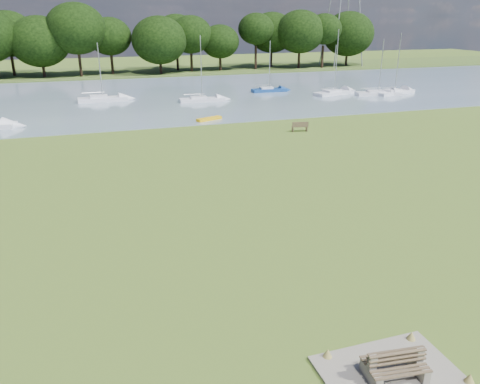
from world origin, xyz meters
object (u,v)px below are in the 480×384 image
object	(u,v)px
kayak	(209,119)
sailboat_9	(334,91)
sailboat_1	(202,98)
sailboat_4	(394,91)
sailboat_5	(378,92)
riverbank_bench	(300,127)
sailboat_2	(102,98)
sailboat_7	(269,89)
bench_pair	(395,365)

from	to	relation	value
kayak	sailboat_9	distance (m)	23.74
sailboat_1	sailboat_4	distance (m)	27.22
sailboat_4	sailboat_5	bearing A→B (deg)	164.73
riverbank_bench	sailboat_1	world-z (taller)	sailboat_1
sailboat_1	sailboat_4	xyz separation A→B (m)	(27.11, -2.48, 0.02)
kayak	sailboat_2	world-z (taller)	sailboat_2
sailboat_1	sailboat_2	size ratio (longest dim) A/B	1.12
sailboat_4	sailboat_2	bearing A→B (deg)	154.60
kayak	sailboat_7	distance (m)	20.97
sailboat_2	sailboat_4	xyz separation A→B (m)	(39.18, -6.57, -0.04)
kayak	sailboat_9	world-z (taller)	sailboat_9
bench_pair	riverbank_bench	world-z (taller)	bench_pair
sailboat_2	sailboat_9	xyz separation A→B (m)	(31.02, -4.20, -0.06)
sailboat_2	sailboat_4	world-z (taller)	sailboat_4
sailboat_7	sailboat_5	bearing A→B (deg)	-29.18
bench_pair	sailboat_2	xyz separation A→B (m)	(-6.08, 53.49, 0.02)
sailboat_1	sailboat_4	world-z (taller)	sailboat_4
sailboat_1	sailboat_5	size ratio (longest dim) A/B	1.08
riverbank_bench	sailboat_9	xyz separation A→B (m)	(13.92, 18.77, -0.02)
kayak	sailboat_1	size ratio (longest dim) A/B	0.36
sailboat_5	sailboat_9	size ratio (longest dim) A/B	0.86
sailboat_5	sailboat_7	world-z (taller)	sailboat_5
riverbank_bench	sailboat_2	distance (m)	28.64
sailboat_5	sailboat_9	world-z (taller)	sailboat_9
bench_pair	riverbank_bench	bearing A→B (deg)	76.42
sailboat_7	sailboat_9	xyz separation A→B (m)	(7.78, -5.08, -0.01)
kayak	sailboat_1	bearing A→B (deg)	57.17
sailboat_7	sailboat_2	bearing A→B (deg)	-177.63
riverbank_bench	sailboat_4	size ratio (longest dim) A/B	0.20
sailboat_1	sailboat_9	distance (m)	18.94
sailboat_5	bench_pair	bearing A→B (deg)	-112.51
kayak	sailboat_5	bearing A→B (deg)	-4.55
bench_pair	sailboat_7	bearing A→B (deg)	78.76
sailboat_5	sailboat_2	bearing A→B (deg)	-179.77
riverbank_bench	sailboat_5	xyz separation A→B (m)	(19.42, 16.37, -0.03)
sailboat_1	sailboat_4	bearing A→B (deg)	-2.07
sailboat_4	sailboat_5	xyz separation A→B (m)	(-2.66, -0.03, -0.03)
riverbank_bench	kayak	distance (m)	10.23
sailboat_5	sailboat_7	xyz separation A→B (m)	(-13.28, 7.48, 0.02)
sailboat_5	kayak	bearing A→B (deg)	-150.90
sailboat_5	sailboat_9	distance (m)	6.00
sailboat_5	riverbank_bench	bearing A→B (deg)	-129.39
sailboat_2	sailboat_5	size ratio (longest dim) A/B	0.97
riverbank_bench	bench_pair	bearing A→B (deg)	-97.73
sailboat_2	sailboat_9	bearing A→B (deg)	-8.58
sailboat_2	sailboat_9	distance (m)	31.30
sailboat_7	sailboat_4	bearing A→B (deg)	-24.84
sailboat_4	sailboat_9	bearing A→B (deg)	147.92
bench_pair	sailboat_1	distance (m)	49.76
sailboat_1	sailboat_5	bearing A→B (deg)	-2.71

